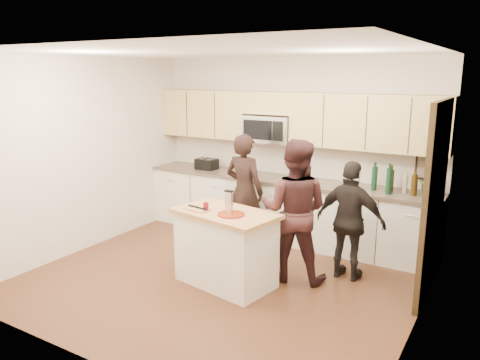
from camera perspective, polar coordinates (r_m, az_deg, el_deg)
The scene contains 21 objects.
floor at distance 5.88m, azimuth -2.25°, elevation -11.94°, with size 4.50×4.50×0.00m, color #522E1C.
room_shell at distance 5.39m, azimuth -2.41°, elevation 4.99°, with size 4.52×4.02×2.71m.
back_cabinetry at distance 7.10m, azimuth 5.20°, elevation -3.50°, with size 4.50×0.66×0.94m.
upper_cabinetry at distance 6.96m, azimuth 6.21°, elevation 7.66°, with size 4.50×0.33×0.75m.
microwave at distance 7.10m, azimuth 3.51°, elevation 6.25°, with size 0.76×0.41×0.40m.
doorway at distance 5.56m, azimuth 22.75°, elevation -1.78°, with size 0.06×1.25×2.20m.
framed_picture at distance 6.63m, azimuth 21.86°, elevation 1.62°, with size 0.30×0.03×0.38m.
dish_towel at distance 7.31m, azimuth -2.11°, elevation -0.31°, with size 0.34×0.60×0.48m.
island at distance 5.59m, azimuth -1.74°, elevation -8.24°, with size 1.30×0.90×0.90m.
red_plate at distance 5.31m, azimuth -1.09°, elevation -4.20°, with size 0.31×0.31×0.02m, color maroon.
box_grater at distance 5.33m, azimuth -1.36°, elevation -2.59°, with size 0.10×0.05×0.26m.
drink_glass at distance 5.48m, azimuth -4.18°, elevation -3.25°, with size 0.06×0.06×0.10m, color maroon.
cutting_board at distance 5.54m, azimuth -5.20°, elevation -3.53°, with size 0.28×0.20×0.02m, color #B5894B.
tongs at distance 5.54m, azimuth -5.21°, elevation -3.35°, with size 0.29×0.03×0.02m, color black.
knife at distance 5.49m, azimuth -4.91°, elevation -3.54°, with size 0.22×0.02×0.01m, color silver.
toaster at distance 7.63m, azimuth -4.08°, elevation 1.96°, with size 0.33×0.24×0.17m.
bottle_cluster at distance 6.40m, azimuth 18.80°, elevation 0.01°, with size 0.78×0.24×0.40m.
orchid at distance 6.38m, azimuth 22.24°, elevation 0.08°, with size 0.24×0.20×0.44m, color #2E6729.
woman_left at distance 6.68m, azimuth 0.53°, elevation -1.34°, with size 0.60×0.40×1.65m, color black.
woman_center at distance 5.64m, azimuth 6.62°, elevation -3.74°, with size 0.84×0.65×1.73m, color #33191A.
woman_right at distance 5.80m, azimuth 13.30°, elevation -4.89°, with size 0.86×0.36×1.47m, color black.
Camera 1 is at (2.93, -4.46, 2.47)m, focal length 35.00 mm.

